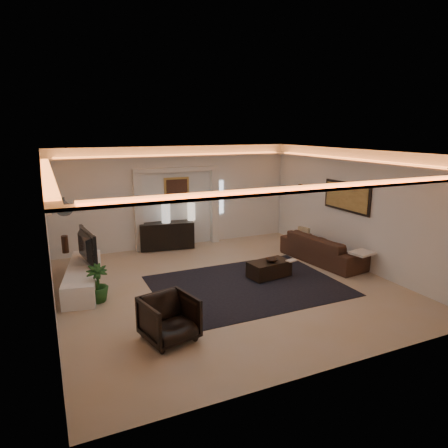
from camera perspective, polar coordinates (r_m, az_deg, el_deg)
name	(u,v)px	position (r m, az deg, el deg)	size (l,w,h in m)	color
floor	(227,286)	(8.98, 0.42, -8.72)	(7.00, 7.00, 0.00)	tan
ceiling	(227,153)	(8.34, 0.45, 10.08)	(7.00, 7.00, 0.00)	white
wall_back	(177,197)	(11.76, -6.73, 3.84)	(7.00, 7.00, 0.00)	white
wall_front	(335,275)	(5.69, 15.46, -6.95)	(7.00, 7.00, 0.00)	white
wall_left	(48,240)	(7.80, -23.63, -2.08)	(7.00, 7.00, 0.00)	white
wall_right	(355,209)	(10.47, 18.12, 2.09)	(7.00, 7.00, 0.00)	white
cove_soffit	(227,166)	(8.36, 0.45, 8.17)	(7.00, 7.00, 0.04)	silver
daylight_slit	(219,197)	(12.22, -0.64, 3.82)	(0.25, 0.03, 1.00)	white
area_rug	(247,286)	(8.98, 3.30, -8.71)	(4.00, 3.00, 0.01)	black
pilaster_left	(138,213)	(11.44, -12.03, 1.58)	(0.22, 0.20, 2.20)	silver
pilaster_right	(215,206)	(12.12, -1.36, 2.53)	(0.22, 0.20, 2.20)	silver
alcove_header	(177,170)	(11.56, -6.69, 7.68)	(2.52, 0.20, 0.12)	silver
painting_frame	(177,190)	(11.70, -6.72, 4.78)	(0.74, 0.04, 0.74)	tan
painting_canvas	(177,190)	(11.67, -6.68, 4.76)	(0.62, 0.02, 0.62)	#4C2D1E
art_panel_frame	(347,197)	(10.63, 17.02, 3.70)	(0.04, 1.64, 0.74)	black
art_panel_gold	(346,197)	(10.61, 16.91, 3.69)	(0.02, 1.50, 0.62)	tan
wall_sconce	(300,188)	(12.05, 10.75, 5.03)	(0.12, 0.12, 0.22)	black
wall_niche	(49,214)	(9.13, -23.56, 1.33)	(0.10, 0.55, 0.04)	silver
console	(167,235)	(11.63, -8.12, -1.61)	(1.52, 0.47, 0.76)	black
lamp_left	(166,212)	(11.47, -8.25, 1.72)	(0.24, 0.24, 0.54)	beige
lamp_right	(191,210)	(11.70, -4.66, 2.04)	(0.22, 0.22, 0.50)	#FFECCF
media_ledge	(83,277)	(9.37, -19.33, -7.09)	(0.62, 2.49, 0.47)	white
tv	(82,248)	(9.40, -19.47, -3.19)	(0.17, 1.30, 0.75)	black
figurine	(65,245)	(10.42, -21.59, -2.83)	(0.15, 0.15, 0.42)	#452A1C
ginger_jar	(64,206)	(8.73, -21.73, 2.33)	(0.35, 0.35, 0.36)	#405F6F
plant	(97,284)	(8.46, -17.53, -8.05)	(0.42, 0.42, 0.76)	#1F4C1C
sofa	(323,248)	(10.76, 13.92, -3.39)	(0.93, 2.39, 0.70)	brown
throw_blanket	(362,253)	(9.95, 18.98, -3.90)	(0.51, 0.41, 0.06)	beige
throw_pillow	(304,234)	(11.34, 11.23, -1.33)	(0.10, 0.35, 0.35)	tan
coffee_table	(269,269)	(9.47, 6.39, -6.30)	(0.96, 0.52, 0.36)	black
bowl	(272,259)	(9.37, 6.77, -4.97)	(0.28, 0.28, 0.07)	black
magazine	(292,259)	(9.48, 9.55, -4.97)	(0.23, 0.16, 0.03)	beige
armchair	(169,319)	(6.76, -7.78, -13.16)	(0.79, 0.82, 0.74)	black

